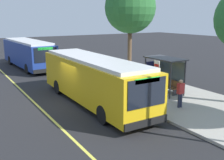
% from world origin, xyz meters
% --- Properties ---
extents(ground_plane, '(120.00, 120.00, 0.00)m').
position_xyz_m(ground_plane, '(0.00, 0.00, 0.00)').
color(ground_plane, '#232326').
extents(sidewalk_curb, '(44.00, 6.40, 0.15)m').
position_xyz_m(sidewalk_curb, '(0.00, 6.00, 0.07)').
color(sidewalk_curb, '#A8A399').
rests_on(sidewalk_curb, ground_plane).
extents(lane_stripe_center, '(36.00, 0.14, 0.01)m').
position_xyz_m(lane_stripe_center, '(0.00, -2.20, 0.00)').
color(lane_stripe_center, '#E0D64C').
rests_on(lane_stripe_center, ground_plane).
extents(transit_bus_main, '(10.77, 2.62, 2.95)m').
position_xyz_m(transit_bus_main, '(0.88, 1.01, 1.62)').
color(transit_bus_main, gold).
rests_on(transit_bus_main, ground_plane).
extents(transit_bus_second, '(10.63, 3.11, 2.95)m').
position_xyz_m(transit_bus_second, '(-13.71, 0.73, 1.62)').
color(transit_bus_second, navy).
rests_on(transit_bus_second, ground_plane).
extents(bus_shelter, '(2.90, 1.60, 2.48)m').
position_xyz_m(bus_shelter, '(1.56, 6.30, 1.92)').
color(bus_shelter, '#333338').
rests_on(bus_shelter, sidewalk_curb).
extents(waiting_bench, '(1.60, 0.48, 0.95)m').
position_xyz_m(waiting_bench, '(1.96, 6.40, 0.63)').
color(waiting_bench, brown).
rests_on(waiting_bench, sidewalk_curb).
extents(route_sign_post, '(0.44, 0.08, 2.80)m').
position_xyz_m(route_sign_post, '(3.80, 3.64, 1.96)').
color(route_sign_post, '#333338').
rests_on(route_sign_post, sidewalk_curb).
extents(pedestrian_commuter, '(0.24, 0.40, 1.69)m').
position_xyz_m(pedestrian_commuter, '(4.67, 4.76, 1.12)').
color(pedestrian_commuter, '#282D47').
rests_on(pedestrian_commuter, sidewalk_curb).
extents(street_tree_near_shelter, '(4.43, 4.43, 8.22)m').
position_xyz_m(street_tree_near_shelter, '(-4.20, 7.34, 6.13)').
color(street_tree_near_shelter, brown).
rests_on(street_tree_near_shelter, sidewalk_curb).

